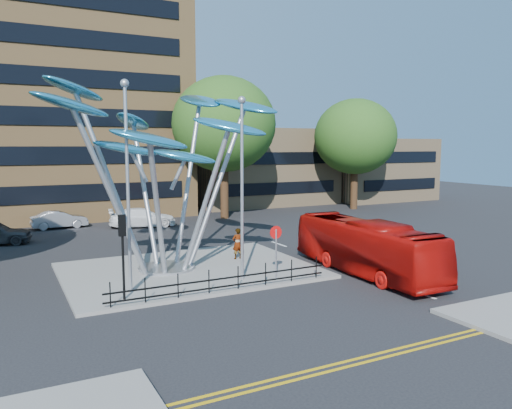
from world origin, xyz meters
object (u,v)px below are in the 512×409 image
tree_right (224,124)px  street_lamp_right (242,172)px  traffic_light_island (122,239)px  parked_car_mid (59,220)px  parked_car_right (143,218)px  leaf_sculpture (161,133)px  street_lamp_left (127,168)px  red_bus (366,247)px  no_entry_sign_island (276,243)px  pedestrian (238,244)px  tree_far (355,137)px

tree_right → street_lamp_right: 20.64m
traffic_light_island → tree_right: bearing=56.3°
parked_car_mid → parked_car_right: size_ratio=0.80×
leaf_sculpture → traffic_light_island: leaf_sculpture is taller
parked_car_mid → parked_car_right: (5.80, -2.24, 0.06)m
street_lamp_left → red_bus: size_ratio=0.92×
red_bus → street_lamp_left: bearing=173.1°
parked_car_right → no_entry_sign_island: bearing=-165.9°
no_entry_sign_island → red_bus: bearing=-10.1°
traffic_light_island → parked_car_mid: size_ratio=0.85×
pedestrian → parked_car_mid: (-7.38, 16.10, -0.33)m
leaf_sculpture → parked_car_right: leaf_sculpture is taller
street_lamp_left → no_entry_sign_island: bearing=-8.6°
tree_far → red_bus: bearing=-127.2°
red_bus → no_entry_sign_island: bearing=172.2°
tree_right → leaf_sculpture: (-10.07, -15.32, -1.16)m
street_lamp_right → red_bus: street_lamp_right is taller
street_lamp_left → parked_car_right: (5.02, 17.26, -4.63)m
leaf_sculpture → traffic_light_island: bearing=-125.0°
tree_far → street_lamp_left: size_ratio=1.23×
street_lamp_left → parked_car_mid: bearing=92.3°
leaf_sculpture → street_lamp_left: (-2.43, -3.18, -1.52)m
red_bus → parked_car_mid: bearing=121.4°
leaf_sculpture → street_lamp_left: size_ratio=1.45×
leaf_sculpture → pedestrian: (4.17, 0.22, -5.88)m
tree_right → leaf_sculpture: size_ratio=0.95×
street_lamp_left → parked_car_mid: size_ratio=2.18×
pedestrian → street_lamp_left: bearing=26.3°
red_bus → pedestrian: size_ratio=5.66×
leaf_sculpture → pedestrian: leaf_sculpture is taller
pedestrian → no_entry_sign_island: bearing=87.6°
tree_far → street_lamp_left: (-26.50, -18.50, -1.75)m
pedestrian → tree_right: bearing=-112.3°
red_bus → pedestrian: (-4.50, 5.21, -0.33)m
tree_right → no_entry_sign_island: (-6.00, -19.48, -6.22)m
no_entry_sign_island → leaf_sculpture: bearing=134.3°
tree_right → traffic_light_island: bearing=-123.7°
tree_right → parked_car_right: size_ratio=2.41×
street_lamp_right → red_bus: size_ratio=0.87×
street_lamp_right → traffic_light_island: bearing=-174.8°
street_lamp_left → red_bus: street_lamp_left is taller
street_lamp_right → pedestrian: bearing=67.7°
parked_car_mid → tree_right: bearing=-97.6°
traffic_light_island → pedestrian: traffic_light_island is taller
street_lamp_left → no_entry_sign_island: 7.47m
tree_right → traffic_light_island: 24.06m
no_entry_sign_island → traffic_light_island: bearing=-179.9°
leaf_sculpture → parked_car_right: size_ratio=2.53×
leaf_sculpture → no_entry_sign_island: leaf_sculpture is taller
pedestrian → parked_car_right: size_ratio=0.34×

